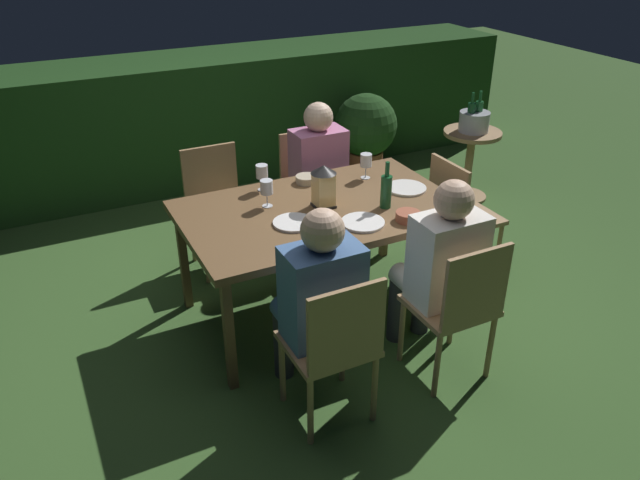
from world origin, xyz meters
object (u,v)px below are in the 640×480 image
wine_glass_a (262,173)px  chair_head_far (459,212)px  plate_c (363,222)px  potted_plant_by_hedge (365,131)px  person_in_blue (317,297)px  plate_a (294,223)px  green_bottle_on_table (386,190)px  bowl_olives (408,216)px  chair_side_left_b (458,304)px  side_table (470,154)px  chair_side_left_a (335,344)px  chair_side_right_a (217,202)px  bowl_bread (306,179)px  wine_glass_b (366,161)px  chair_side_right_b (311,184)px  dining_table (320,215)px  lantern_centerpiece (324,184)px  person_in_pink (322,174)px  person_in_cream (439,263)px  wine_glass_c (267,188)px  plate_b (406,188)px  ice_bucket (474,120)px

wine_glass_a → chair_head_far: bearing=-17.0°
plate_c → potted_plant_by_hedge: (1.28, 2.15, -0.29)m
person_in_blue → plate_a: person_in_blue is taller
green_bottle_on_table → bowl_olives: (0.02, -0.21, -0.08)m
chair_side_left_b → wine_glass_a: bearing=114.3°
plate_a → side_table: (2.22, 1.14, -0.35)m
chair_side_left_a → plate_a: chair_side_left_a is taller
chair_side_left_a → green_bottle_on_table: (0.73, 0.73, 0.38)m
plate_a → bowl_olives: size_ratio=1.66×
chair_side_right_a → bowl_bread: 0.76m
potted_plant_by_hedge → wine_glass_b: bearing=-120.6°
chair_side_left_b → bowl_bread: bearing=102.6°
chair_head_far → chair_side_right_b: bearing=127.9°
green_bottle_on_table → wine_glass_a: size_ratio=1.72×
dining_table → chair_side_right_b: chair_side_right_b is taller
person_in_blue → plate_a: (0.14, 0.58, 0.12)m
chair_side_right_a → green_bottle_on_table: (0.73, -1.08, 0.38)m
bowl_bread → potted_plant_by_hedge: potted_plant_by_hedge is taller
chair_side_right_b → chair_side_left_b: 1.81m
chair_head_far → person_in_blue: 1.62m
plate_c → lantern_centerpiece: bearing=108.0°
person_in_pink → green_bottle_on_table: person_in_pink is taller
chair_side_left_a → bowl_bread: chair_side_left_a is taller
chair_side_left_b → side_table: chair_side_left_b is taller
chair_side_left_a → bowl_olives: size_ratio=6.04×
person_in_cream → wine_glass_c: (-0.65, 0.86, 0.23)m
person_in_pink → green_bottle_on_table: bearing=-91.3°
chair_side_left_a → plate_b: bearing=42.2°
person_in_blue → potted_plant_by_hedge: person_in_blue is taller
green_bottle_on_table → wine_glass_b: size_ratio=1.72×
dining_table → wine_glass_a: 0.48m
dining_table → wine_glass_b: 0.57m
person_in_pink → bowl_bread: person_in_pink is taller
bowl_olives → plate_a: bearing=157.1°
wine_glass_c → side_table: wine_glass_c is taller
person_in_pink → plate_c: bearing=-104.0°
plate_b → potted_plant_by_hedge: (0.79, 1.85, -0.29)m
plate_a → chair_side_left_a: bearing=-100.2°
person_in_blue → green_bottle_on_table: size_ratio=3.96×
chair_head_far → plate_b: (-0.46, -0.01, 0.28)m
wine_glass_c → plate_c: wine_glass_c is taller
person_in_blue → wine_glass_a: person_in_blue is taller
lantern_centerpiece → bowl_bread: size_ratio=1.90×
green_bottle_on_table → wine_glass_c: size_ratio=1.72×
chair_side_left_b → ice_bucket: ice_bucket is taller
chair_side_right_b → ice_bucket: (1.62, 0.11, 0.24)m
dining_table → plate_a: 0.27m
chair_head_far → bowl_bread: size_ratio=6.24×
green_bottle_on_table → plate_c: size_ratio=1.15×
dining_table → green_bottle_on_table: 0.43m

